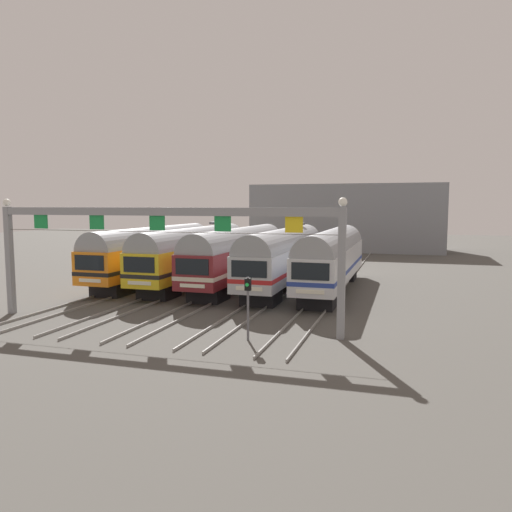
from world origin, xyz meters
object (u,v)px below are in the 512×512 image
object	(u,v)px
commuter_train_yellow	(195,252)
commuter_train_silver	(332,256)
commuter_train_stainless	(284,255)
yard_signal_mast	(248,297)
commuter_train_maroon	(238,254)
catenary_gantry	(157,231)
commuter_train_orange	(154,251)

from	to	relation	value
commuter_train_yellow	commuter_train_silver	size ratio (longest dim) A/B	1.00
commuter_train_stainless	yard_signal_mast	size ratio (longest dim) A/B	5.78
commuter_train_maroon	commuter_train_yellow	bearing A→B (deg)	179.93
yard_signal_mast	commuter_train_maroon	bearing A→B (deg)	110.66
commuter_train_yellow	catenary_gantry	size ratio (longest dim) A/B	0.88
commuter_train_stainless	commuter_train_silver	world-z (taller)	commuter_train_stainless
commuter_train_orange	yard_signal_mast	xyz separation A→B (m)	(13.30, -15.12, -0.51)
commuter_train_yellow	catenary_gantry	bearing A→B (deg)	-74.28
commuter_train_stainless	yard_signal_mast	xyz separation A→B (m)	(1.90, -15.12, -0.51)
commuter_train_yellow	commuter_train_stainless	xyz separation A→B (m)	(7.60, 0.00, 0.00)
commuter_train_orange	catenary_gantry	world-z (taller)	catenary_gantry
yard_signal_mast	commuter_train_silver	bearing A→B (deg)	82.84
commuter_train_maroon	catenary_gantry	size ratio (longest dim) A/B	0.88
commuter_train_orange	commuter_train_yellow	bearing A→B (deg)	0.07
commuter_train_yellow	yard_signal_mast	xyz separation A→B (m)	(9.50, -15.12, -0.51)
commuter_train_silver	catenary_gantry	world-z (taller)	catenary_gantry
commuter_train_yellow	yard_signal_mast	distance (m)	17.87
yard_signal_mast	catenary_gantry	bearing A→B (deg)	164.11
commuter_train_orange	commuter_train_maroon	bearing A→B (deg)	0.00
commuter_train_yellow	catenary_gantry	world-z (taller)	catenary_gantry
commuter_train_maroon	catenary_gantry	bearing A→B (deg)	-90.00
commuter_train_orange	commuter_train_stainless	world-z (taller)	commuter_train_stainless
commuter_train_stainless	commuter_train_silver	size ratio (longest dim) A/B	1.00
commuter_train_stainless	catenary_gantry	distance (m)	14.25
commuter_train_stainless	catenary_gantry	size ratio (longest dim) A/B	0.88
commuter_train_orange	commuter_train_silver	xyz separation A→B (m)	(15.20, 0.00, 0.00)
commuter_train_orange	catenary_gantry	bearing A→B (deg)	-60.61
commuter_train_silver	yard_signal_mast	size ratio (longest dim) A/B	5.78
commuter_train_orange	catenary_gantry	size ratio (longest dim) A/B	0.88
commuter_train_stainless	catenary_gantry	xyz separation A→B (m)	(-3.80, -13.50, 2.52)
catenary_gantry	yard_signal_mast	bearing A→B (deg)	-15.89
commuter_train_maroon	commuter_train_stainless	distance (m)	3.80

